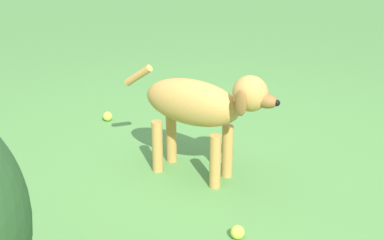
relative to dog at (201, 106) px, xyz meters
name	(u,v)px	position (x,y,z in m)	size (l,w,h in m)	color
ground	(187,187)	(0.11, -0.11, -0.42)	(14.00, 14.00, 0.00)	#548C42
dog	(201,106)	(0.00, 0.00, 0.00)	(0.72, 0.69, 0.64)	#C69347
tennis_ball_0	(237,232)	(0.63, -0.02, -0.39)	(0.07, 0.07, 0.07)	#C6DE41
tennis_ball_1	(108,116)	(-0.95, -0.39, -0.39)	(0.07, 0.07, 0.07)	#BFD43F
water_bowl	(205,113)	(-0.83, 0.29, -0.39)	(0.22, 0.22, 0.06)	teal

